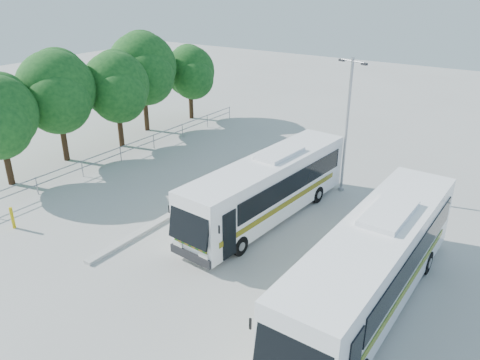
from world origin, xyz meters
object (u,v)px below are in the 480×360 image
Objects in this scene: tree_far_e at (190,71)px; coach_main at (268,187)px; tree_far_d at (143,67)px; bollard at (12,218)px; lamppost at (347,121)px; tree_far_c at (117,85)px; coach_adjacent at (374,263)px; tree_far_b at (57,90)px.

tree_far_e is 0.54× the size of coach_main.
tree_far_d is 6.84× the size of bollard.
tree_far_c is at bearing -154.57° from lamppost.
lamppost reaches higher than coach_adjacent.
lamppost is at bearing 18.75° from tree_far_b.
lamppost is (16.04, -6.52, 0.10)m from tree_far_e.
lamppost is (1.70, 5.09, 2.33)m from coach_main.
tree_far_b reaches higher than coach_main.
tree_far_e is at bearing 144.96° from coach_adjacent.
tree_far_c reaches higher than bollard.
tree_far_b is at bearing -102.91° from tree_far_c.
tree_far_d is at bearing 111.20° from bollard.
tree_far_c is at bearing 170.45° from coach_main.
lamppost reaches higher than tree_far_e.
tree_far_e is at bearing 93.54° from tree_far_c.
coach_adjacent is (6.46, -3.65, 0.11)m from coach_main.
tree_far_b is at bearing 127.32° from bollard.
coach_main is 12.07m from bollard.
bollard is (-11.03, -12.66, -3.45)m from lamppost.
bollard is at bearing -136.64° from coach_main.
coach_adjacent is at bearing 13.94° from bollard.
bollard is (4.50, -10.98, -3.72)m from tree_far_c.
tree_far_b is 17.36m from lamppost.
coach_main is (14.73, 0.48, -2.91)m from tree_far_b.
coach_adjacent is (20.30, -7.06, -2.49)m from tree_far_c.
tree_far_b is 15.02m from coach_main.
tree_far_e is 17.32m from lamppost.
tree_far_e is at bearing 104.64° from bollard.
tree_far_c is 6.05× the size of bollard.
tree_far_d is 16.32m from bollard.
tree_far_c is at bearing -86.46° from tree_far_e.
coach_adjacent is at bearing -25.10° from coach_main.
tree_far_c is at bearing 112.30° from bollard.
lamppost reaches higher than coach_main.
lamppost is 17.14m from bollard.
tree_far_e is at bearing 81.37° from tree_far_d.
tree_far_c is 21.64m from coach_adjacent.
coach_adjacent is (21.49, -10.76, -3.05)m from tree_far_d.
coach_adjacent reaches higher than bollard.
bollard is at bearing -68.80° from tree_far_d.
lamppost is at bearing -22.13° from tree_far_e.
coach_main is at bearing -89.19° from lamppost.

